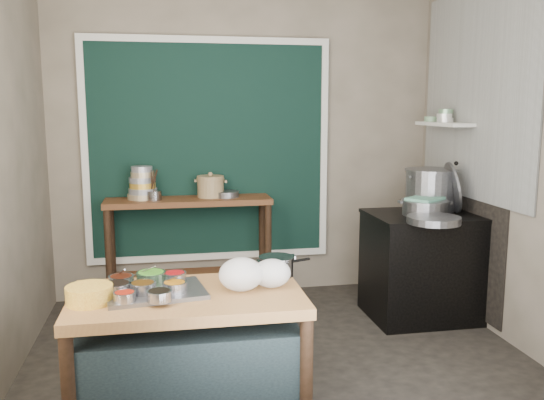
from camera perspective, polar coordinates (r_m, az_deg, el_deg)
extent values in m
cube|color=#2F2A24|center=(4.23, 0.59, -15.34)|extent=(3.50, 3.00, 0.02)
cube|color=gray|center=(5.35, -2.58, 5.50)|extent=(3.50, 0.02, 2.80)
cube|color=gray|center=(4.55, 22.99, 4.11)|extent=(0.02, 3.00, 2.80)
cube|color=black|center=(5.27, -6.30, 4.85)|extent=(2.10, 0.02, 1.90)
cube|color=#B2B2AA|center=(4.99, 19.54, 9.88)|extent=(0.02, 1.70, 1.70)
cube|color=black|center=(5.18, 18.35, -2.91)|extent=(0.01, 1.30, 1.30)
cube|color=beige|center=(5.20, 16.72, 7.22)|extent=(0.22, 0.70, 0.03)
cube|color=olive|center=(3.32, -8.21, -15.31)|extent=(1.25, 0.73, 0.75)
cube|color=#563318|center=(5.21, -8.16, -5.00)|extent=(1.45, 0.40, 0.95)
cube|color=black|center=(4.99, 14.80, -6.47)|extent=(0.90, 0.68, 0.85)
cube|color=black|center=(4.89, 15.01, -1.50)|extent=(0.92, 0.69, 0.03)
cube|color=gray|center=(3.20, -11.46, -8.93)|extent=(0.57, 0.44, 0.02)
cylinder|color=gray|center=(3.02, -11.09, -9.28)|extent=(0.13, 0.13, 0.05)
cylinder|color=gray|center=(3.31, -11.88, -7.53)|extent=(0.16, 0.16, 0.06)
cylinder|color=gray|center=(3.30, -14.72, -7.76)|extent=(0.14, 0.14, 0.06)
cylinder|color=gray|center=(3.14, -9.63, -8.49)|extent=(0.13, 0.13, 0.05)
cylinder|color=gray|center=(3.18, -15.08, -8.43)|extent=(0.15, 0.15, 0.06)
cylinder|color=gray|center=(3.32, -9.62, -7.54)|extent=(0.13, 0.13, 0.05)
cylinder|color=gray|center=(3.16, -12.68, -8.47)|extent=(0.14, 0.14, 0.06)
cylinder|color=gray|center=(3.05, -14.39, -9.25)|extent=(0.12, 0.12, 0.05)
cylinder|color=yellow|center=(3.14, -17.64, -8.90)|extent=(0.27, 0.27, 0.09)
ellipsoid|color=white|center=(3.18, -3.07, -7.36)|extent=(0.29, 0.26, 0.19)
ellipsoid|color=white|center=(3.24, -0.02, -7.26)|extent=(0.25, 0.22, 0.16)
cylinder|color=tan|center=(5.15, -12.68, 0.36)|extent=(0.26, 0.26, 0.05)
cylinder|color=gray|center=(5.14, -12.70, 0.89)|extent=(0.25, 0.25, 0.05)
cylinder|color=gold|center=(5.14, -12.72, 1.43)|extent=(0.23, 0.23, 0.05)
cylinder|color=gray|center=(5.13, -12.74, 1.96)|extent=(0.21, 0.21, 0.05)
cylinder|color=tan|center=(5.12, -12.76, 2.50)|extent=(0.20, 0.20, 0.05)
cylinder|color=gray|center=(5.12, -12.78, 3.03)|extent=(0.18, 0.18, 0.05)
cylinder|color=gray|center=(5.07, -11.63, 0.45)|extent=(0.15, 0.15, 0.08)
cylinder|color=gray|center=(5.14, -4.50, 0.58)|extent=(0.25, 0.25, 0.05)
cylinder|color=gray|center=(4.98, 17.47, 1.20)|extent=(0.20, 0.44, 0.42)
cube|color=#62AA8C|center=(4.80, 14.93, 0.13)|extent=(0.35, 0.34, 0.02)
cylinder|color=gray|center=(4.50, 15.73, -1.91)|extent=(0.48, 0.48, 0.05)
cylinder|color=silver|center=(5.20, 16.73, 7.59)|extent=(0.14, 0.14, 0.04)
cylinder|color=silver|center=(5.20, 16.75, 8.00)|extent=(0.13, 0.13, 0.04)
cylinder|color=gray|center=(5.20, 16.77, 8.41)|extent=(0.12, 0.12, 0.04)
cylinder|color=gray|center=(5.43, 15.50, 7.74)|extent=(0.15, 0.15, 0.04)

